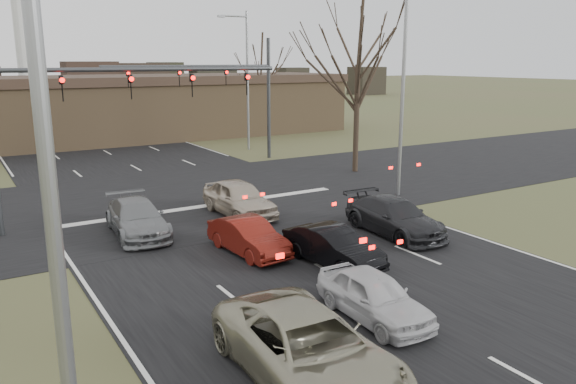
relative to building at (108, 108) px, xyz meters
name	(u,v)px	position (x,y,z in m)	size (l,w,h in m)	color
ground	(401,311)	(-2.00, -38.00, -2.67)	(360.00, 360.00, 0.00)	#47522C
road_main	(44,118)	(-2.00, 22.00, -2.66)	(14.00, 300.00, 0.02)	black
road_cross	(190,197)	(-2.00, -23.00, -2.65)	(200.00, 14.00, 0.02)	black
building	(108,108)	(0.00, 0.00, 0.00)	(42.40, 10.40, 5.30)	olive
mast_arm_near	(79,99)	(-7.23, -25.00, 2.41)	(12.12, 0.24, 8.00)	#383A3D
mast_arm_far	(231,85)	(4.18, -15.00, 2.35)	(11.12, 0.24, 8.00)	#383A3D
streetlight_left	(64,154)	(-10.82, -42.00, 2.92)	(2.34, 0.25, 10.00)	gray
streetlight_right_near	(400,81)	(6.82, -28.00, 2.92)	(2.34, 0.25, 10.00)	gray
streetlight_right_far	(245,74)	(7.32, -11.00, 2.92)	(2.34, 0.25, 10.00)	gray
tree_right_near	(359,18)	(9.00, -22.00, 6.23)	(6.90, 6.90, 11.50)	black
tree_right_far	(261,56)	(13.00, -3.00, 4.29)	(5.40, 5.40, 9.00)	black
car_silver_suv	(308,349)	(-6.00, -39.52, -1.92)	(2.46, 5.34, 1.48)	#9F9A80
car_white_sedan	(374,296)	(-2.92, -37.95, -2.04)	(1.48, 3.69, 1.26)	silver
car_black_hatch	(333,246)	(-1.50, -34.19, -2.04)	(1.32, 3.79, 1.25)	black
car_charcoal_sedan	(394,217)	(2.50, -32.70, -1.98)	(1.93, 4.74, 1.37)	#232325
car_grey_ahead	(137,218)	(-6.00, -27.60, -2.00)	(1.87, 4.60, 1.33)	slate
car_red_ahead	(248,237)	(-3.35, -31.76, -2.06)	(1.29, 3.70, 1.22)	maroon
car_silver_ahead	(239,198)	(-1.40, -27.16, -1.90)	(1.81, 4.50, 1.53)	#B7A994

